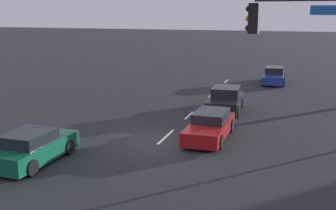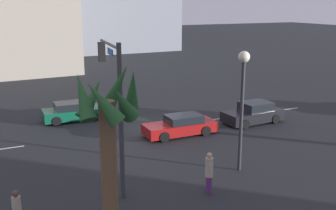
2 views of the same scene
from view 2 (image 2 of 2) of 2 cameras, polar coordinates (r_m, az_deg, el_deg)
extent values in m
plane|color=#232628|center=(27.23, -2.62, -3.31)|extent=(220.00, 220.00, 0.00)
cube|color=silver|center=(33.38, 16.42, -0.57)|extent=(2.08, 0.14, 0.01)
cube|color=silver|center=(29.54, 6.82, -1.98)|extent=(1.87, 0.14, 0.01)
cube|color=silver|center=(27.52, -1.15, -3.10)|extent=(2.52, 0.14, 0.01)
cube|color=silver|center=(25.38, -21.87, -5.69)|extent=(2.07, 0.14, 0.01)
cube|color=black|center=(28.94, 11.77, -1.46)|extent=(4.34, 2.04, 0.73)
cube|color=black|center=(28.94, 12.23, -0.15)|extent=(2.12, 1.72, 0.58)
cylinder|color=black|center=(27.55, 10.77, -2.66)|extent=(0.65, 0.25, 0.64)
cylinder|color=black|center=(28.86, 8.63, -1.78)|extent=(0.65, 0.25, 0.64)
cylinder|color=black|center=(29.22, 14.83, -1.91)|extent=(0.65, 0.25, 0.64)
cylinder|color=black|center=(30.46, 12.63, -1.11)|extent=(0.65, 0.25, 0.64)
cube|color=#0F5138|center=(29.71, -13.18, -1.16)|extent=(4.20, 1.90, 0.70)
cube|color=black|center=(29.52, -13.72, -0.10)|extent=(2.04, 1.63, 0.48)
cylinder|color=black|center=(30.79, -11.10, -0.87)|extent=(0.65, 0.24, 0.64)
cylinder|color=black|center=(29.20, -10.37, -1.66)|extent=(0.65, 0.24, 0.64)
cylinder|color=black|center=(30.38, -15.84, -1.36)|extent=(0.65, 0.24, 0.64)
cylinder|color=black|center=(28.77, -15.36, -2.20)|extent=(0.65, 0.24, 0.64)
cube|color=maroon|center=(25.76, 1.67, -3.20)|extent=(4.65, 1.74, 0.66)
cube|color=black|center=(25.72, 2.23, -1.92)|extent=(2.24, 1.51, 0.47)
cylinder|color=black|center=(24.55, -0.53, -4.51)|extent=(0.64, 0.23, 0.64)
cylinder|color=black|center=(25.94, -1.97, -3.47)|extent=(0.64, 0.23, 0.64)
cylinder|color=black|center=(25.79, 5.32, -3.63)|extent=(0.64, 0.23, 0.64)
cylinder|color=black|center=(27.12, 3.64, -2.69)|extent=(0.64, 0.23, 0.64)
cylinder|color=#38383D|center=(16.94, -6.61, -2.60)|extent=(0.20, 0.20, 6.67)
cylinder|color=#38383D|center=(18.29, -8.27, 8.46)|extent=(0.56, 4.03, 0.12)
cube|color=black|center=(20.33, -9.30, 7.36)|extent=(0.35, 0.35, 0.95)
sphere|color=#360503|center=(20.47, -9.42, 8.24)|extent=(0.20, 0.20, 0.20)
sphere|color=orange|center=(20.51, -9.39, 7.41)|extent=(0.20, 0.20, 0.20)
sphere|color=black|center=(20.54, -9.35, 6.58)|extent=(0.20, 0.20, 0.20)
cube|color=#1959B2|center=(18.13, -8.12, 7.40)|extent=(0.16, 1.10, 0.28)
cylinder|color=#2D2D33|center=(20.12, 10.25, -1.83)|extent=(0.18, 0.18, 5.44)
sphere|color=#F2EACC|center=(19.52, 10.63, 6.66)|extent=(0.56, 0.56, 0.56)
cylinder|color=#59266B|center=(18.32, 5.74, -11.08)|extent=(0.29, 0.29, 0.80)
cylinder|color=#B2A58C|center=(17.98, 5.80, -8.67)|extent=(0.38, 0.38, 0.87)
sphere|color=tan|center=(17.77, 5.85, -7.02)|extent=(0.24, 0.24, 0.24)
cylinder|color=#B2A58C|center=(15.51, -20.46, -13.41)|extent=(0.34, 0.34, 0.89)
sphere|color=brown|center=(15.26, -20.65, -11.53)|extent=(0.24, 0.24, 0.24)
cylinder|color=brown|center=(13.86, -8.25, -9.88)|extent=(0.55, 0.55, 5.18)
cone|color=#235628|center=(12.70, -11.84, 1.13)|extent=(0.71, 1.34, 1.59)
cone|color=#235628|center=(12.29, -9.11, 0.31)|extent=(1.43, 1.05, 1.52)
cone|color=#235628|center=(12.63, -6.33, 0.29)|extent=(1.35, 1.18, 1.37)
cone|color=#235628|center=(13.08, -5.05, 1.75)|extent=(0.76, 1.27, 1.75)
cone|color=#235628|center=(13.75, -7.23, 2.39)|extent=(1.34, 1.26, 1.80)
cone|color=#235628|center=(13.51, -10.68, 0.84)|extent=(1.37, 1.09, 1.42)
camera|label=1|loc=(19.84, -49.45, 3.17)|focal=44.94mm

